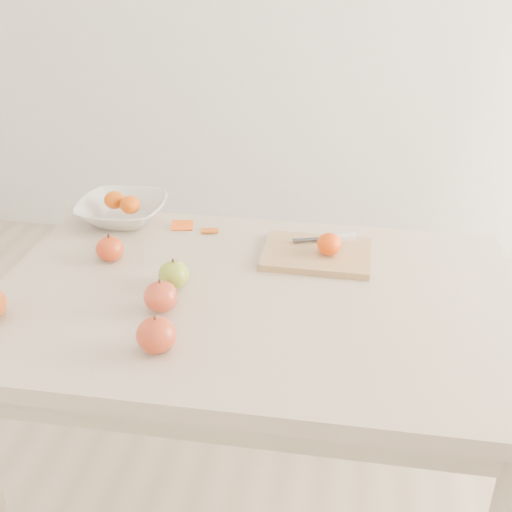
# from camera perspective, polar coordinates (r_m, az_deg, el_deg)

# --- Properties ---
(table) EXTENTS (1.20, 0.80, 0.75)m
(table) POSITION_cam_1_polar(r_m,az_deg,el_deg) (1.53, -0.30, -6.48)
(table) COLOR beige
(table) RESTS_ON ground
(cutting_board) EXTENTS (0.27, 0.20, 0.02)m
(cutting_board) POSITION_cam_1_polar(r_m,az_deg,el_deg) (1.63, 5.42, 0.17)
(cutting_board) COLOR tan
(cutting_board) RESTS_ON table
(board_tangerine) EXTENTS (0.06, 0.06, 0.05)m
(board_tangerine) POSITION_cam_1_polar(r_m,az_deg,el_deg) (1.60, 6.52, 1.07)
(board_tangerine) COLOR #DF4507
(board_tangerine) RESTS_ON cutting_board
(fruit_bowl) EXTENTS (0.24, 0.24, 0.06)m
(fruit_bowl) POSITION_cam_1_polar(r_m,az_deg,el_deg) (1.85, -11.79, 3.97)
(fruit_bowl) COLOR silver
(fruit_bowl) RESTS_ON table
(bowl_tangerine_near) EXTENTS (0.06, 0.06, 0.05)m
(bowl_tangerine_near) POSITION_cam_1_polar(r_m,az_deg,el_deg) (1.85, -12.49, 4.90)
(bowl_tangerine_near) COLOR #C95807
(bowl_tangerine_near) RESTS_ON fruit_bowl
(bowl_tangerine_far) EXTENTS (0.06, 0.06, 0.05)m
(bowl_tangerine_far) POSITION_cam_1_polar(r_m,az_deg,el_deg) (1.81, -11.14, 4.51)
(bowl_tangerine_far) COLOR #D94507
(bowl_tangerine_far) RESTS_ON fruit_bowl
(orange_peel_a) EXTENTS (0.07, 0.05, 0.01)m
(orange_peel_a) POSITION_cam_1_polar(r_m,az_deg,el_deg) (1.79, -6.57, 2.59)
(orange_peel_a) COLOR #EC5610
(orange_peel_a) RESTS_ON table
(orange_peel_b) EXTENTS (0.05, 0.04, 0.01)m
(orange_peel_b) POSITION_cam_1_polar(r_m,az_deg,el_deg) (1.76, -4.11, 2.21)
(orange_peel_b) COLOR #CF550E
(orange_peel_b) RESTS_ON table
(paring_knife) EXTENTS (0.17, 0.07, 0.01)m
(paring_knife) POSITION_cam_1_polar(r_m,az_deg,el_deg) (1.68, 7.21, 1.64)
(paring_knife) COLOR white
(paring_knife) RESTS_ON cutting_board
(apple_green) EXTENTS (0.07, 0.07, 0.07)m
(apple_green) POSITION_cam_1_polar(r_m,az_deg,el_deg) (1.49, -7.32, -1.64)
(apple_green) COLOR olive
(apple_green) RESTS_ON table
(apple_red_c) EXTENTS (0.08, 0.08, 0.07)m
(apple_red_c) POSITION_cam_1_polar(r_m,az_deg,el_deg) (1.29, -8.85, -6.95)
(apple_red_c) COLOR maroon
(apple_red_c) RESTS_ON table
(apple_red_b) EXTENTS (0.08, 0.08, 0.07)m
(apple_red_b) POSITION_cam_1_polar(r_m,az_deg,el_deg) (1.41, -8.47, -3.58)
(apple_red_b) COLOR maroon
(apple_red_b) RESTS_ON table
(apple_red_a) EXTENTS (0.07, 0.07, 0.06)m
(apple_red_a) POSITION_cam_1_polar(r_m,az_deg,el_deg) (1.64, -12.87, 0.64)
(apple_red_a) COLOR #A72317
(apple_red_a) RESTS_ON table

